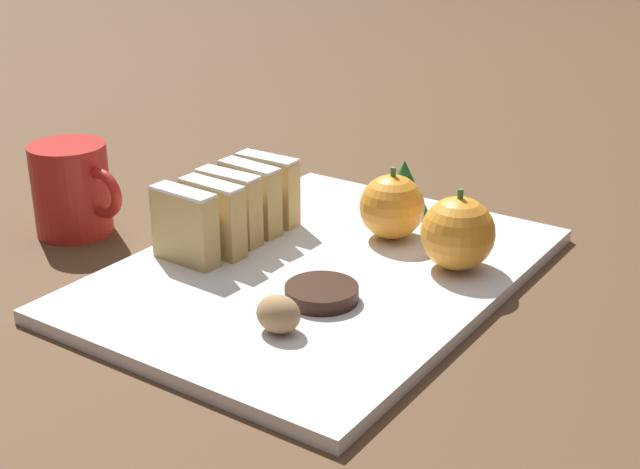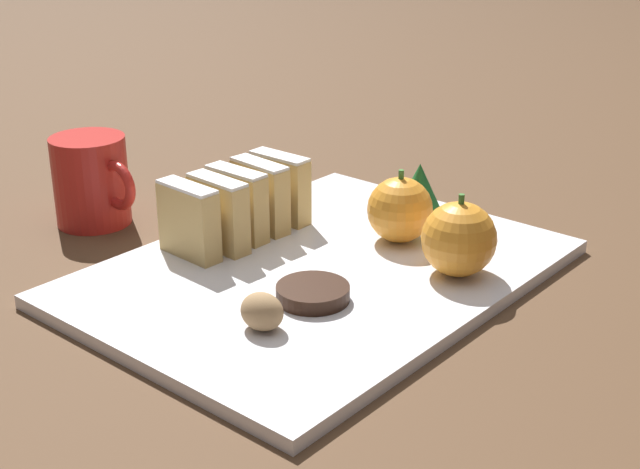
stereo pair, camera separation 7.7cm
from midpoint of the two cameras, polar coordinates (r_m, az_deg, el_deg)
The scene contains 13 objects.
ground_plane at distance 0.78m, azimuth 2.80°, elevation -2.90°, with size 6.00×6.00×0.00m, color #513823.
serving_platter at distance 0.78m, azimuth 2.81°, elevation -2.50°, with size 0.31×0.41×0.01m.
stollen_slice_front at distance 0.79m, azimuth -5.67°, elevation 0.82°, with size 0.06×0.02×0.07m.
stollen_slice_second at distance 0.80m, azimuth -3.83°, elevation 1.29°, with size 0.06×0.02×0.07m.
stollen_slice_third at distance 0.83m, azimuth -2.67°, elevation 1.93°, with size 0.06×0.02×0.07m.
stollen_slice_fourth at distance 0.85m, azimuth -1.28°, elevation 2.45°, with size 0.07×0.03×0.07m.
stollen_slice_fifth at distance 0.87m, azimuth -0.06°, elevation 2.98°, with size 0.06×0.02×0.07m.
orange_near at distance 0.83m, azimuth 7.79°, elevation 1.53°, with size 0.06×0.06×0.07m.
orange_far at distance 0.77m, azimuth 11.73°, elevation -0.35°, with size 0.06×0.06×0.07m.
walnut at distance 0.67m, azimuth -0.46°, elevation -5.03°, with size 0.04×0.03×0.03m.
chocolate_cookie at distance 0.72m, azimuth 2.61°, elevation -3.83°, with size 0.06×0.06×0.01m.
evergreen_sprig at distance 0.90m, azimuth 8.82°, elevation 2.86°, with size 0.05×0.05×0.05m.
coffee_mug at distance 0.91m, azimuth -12.07°, elevation 3.34°, with size 0.11×0.07×0.09m.
Camera 2 is at (0.46, -0.54, 0.34)m, focal length 50.00 mm.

